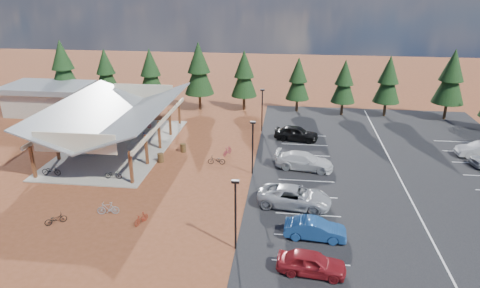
% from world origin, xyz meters
% --- Properties ---
extents(ground, '(140.00, 140.00, 0.00)m').
position_xyz_m(ground, '(0.00, 0.00, 0.00)').
color(ground, brown).
rests_on(ground, ground).
extents(asphalt_lot, '(27.00, 44.00, 0.04)m').
position_xyz_m(asphalt_lot, '(18.50, 3.00, 0.02)').
color(asphalt_lot, black).
rests_on(asphalt_lot, ground).
extents(concrete_pad, '(10.60, 18.60, 0.10)m').
position_xyz_m(concrete_pad, '(-10.00, 7.00, 0.05)').
color(concrete_pad, gray).
rests_on(concrete_pad, ground).
extents(bike_pavilion, '(11.65, 19.40, 4.97)m').
position_xyz_m(bike_pavilion, '(-10.00, 7.00, 3.82)').
color(bike_pavilion, '#4F2C16').
rests_on(bike_pavilion, concrete_pad).
extents(outbuilding, '(11.00, 7.00, 3.90)m').
position_xyz_m(outbuilding, '(-24.00, 18.00, 2.03)').
color(outbuilding, '#ADA593').
rests_on(outbuilding, ground).
extents(lamp_post_0, '(0.50, 0.25, 5.14)m').
position_xyz_m(lamp_post_0, '(5.00, -10.00, 2.98)').
color(lamp_post_0, black).
rests_on(lamp_post_0, ground).
extents(lamp_post_1, '(0.50, 0.25, 5.14)m').
position_xyz_m(lamp_post_1, '(5.00, 2.00, 2.98)').
color(lamp_post_1, black).
rests_on(lamp_post_1, ground).
extents(lamp_post_2, '(0.50, 0.25, 5.14)m').
position_xyz_m(lamp_post_2, '(5.00, 14.00, 2.98)').
color(lamp_post_2, black).
rests_on(lamp_post_2, ground).
extents(trash_bin_0, '(0.60, 0.60, 0.90)m').
position_xyz_m(trash_bin_0, '(-4.31, 3.60, 0.45)').
color(trash_bin_0, '#4D361B').
rests_on(trash_bin_0, ground).
extents(trash_bin_1, '(0.60, 0.60, 0.90)m').
position_xyz_m(trash_bin_1, '(-2.73, 6.48, 0.45)').
color(trash_bin_1, '#4D361B').
rests_on(trash_bin_1, ground).
extents(pine_0, '(4.00, 4.00, 9.32)m').
position_xyz_m(pine_0, '(-23.51, 21.88, 5.69)').
color(pine_0, '#382314').
rests_on(pine_0, ground).
extents(pine_1, '(3.44, 3.44, 8.02)m').
position_xyz_m(pine_1, '(-17.82, 22.98, 4.90)').
color(pine_1, '#382314').
rests_on(pine_1, ground).
extents(pine_2, '(3.60, 3.60, 8.39)m').
position_xyz_m(pine_2, '(-10.84, 21.65, 5.12)').
color(pine_2, '#382314').
rests_on(pine_2, ground).
extents(pine_3, '(3.99, 3.99, 9.29)m').
position_xyz_m(pine_3, '(-4.20, 22.09, 5.68)').
color(pine_3, '#382314').
rests_on(pine_3, ground).
extents(pine_4, '(3.54, 3.54, 8.24)m').
position_xyz_m(pine_4, '(1.90, 22.60, 5.03)').
color(pine_4, '#382314').
rests_on(pine_4, ground).
extents(pine_5, '(3.20, 3.20, 7.45)m').
position_xyz_m(pine_5, '(9.16, 22.67, 4.55)').
color(pine_5, '#382314').
rests_on(pine_5, ground).
extents(pine_6, '(3.18, 3.18, 7.40)m').
position_xyz_m(pine_6, '(15.12, 21.81, 4.51)').
color(pine_6, '#382314').
rests_on(pine_6, ground).
extents(pine_7, '(3.43, 3.43, 8.00)m').
position_xyz_m(pine_7, '(20.68, 21.97, 4.88)').
color(pine_7, '#382314').
rests_on(pine_7, ground).
extents(pine_8, '(3.90, 3.90, 9.08)m').
position_xyz_m(pine_8, '(28.15, 21.46, 5.54)').
color(pine_8, '#382314').
rests_on(pine_8, ground).
extents(bike_0, '(1.82, 0.66, 0.95)m').
position_xyz_m(bike_0, '(-13.35, -0.80, 0.58)').
color(bike_0, black).
rests_on(bike_0, concrete_pad).
extents(bike_1, '(1.87, 1.02, 1.08)m').
position_xyz_m(bike_1, '(-12.23, 4.08, 0.64)').
color(bike_1, gray).
rests_on(bike_1, concrete_pad).
extents(bike_2, '(1.73, 0.83, 0.87)m').
position_xyz_m(bike_2, '(-12.66, 9.57, 0.54)').
color(bike_2, navy).
rests_on(bike_2, concrete_pad).
extents(bike_3, '(1.91, 0.96, 1.10)m').
position_xyz_m(bike_3, '(-13.48, 12.77, 0.65)').
color(bike_3, maroon).
rests_on(bike_3, concrete_pad).
extents(bike_4, '(1.60, 0.56, 0.84)m').
position_xyz_m(bike_4, '(-7.41, -0.80, 0.52)').
color(bike_4, black).
rests_on(bike_4, concrete_pad).
extents(bike_5, '(1.73, 0.96, 1.00)m').
position_xyz_m(bike_5, '(-7.94, 6.31, 0.60)').
color(bike_5, gray).
rests_on(bike_5, concrete_pad).
extents(bike_6, '(1.74, 1.00, 0.87)m').
position_xyz_m(bike_6, '(-8.62, 10.17, 0.53)').
color(bike_6, navy).
rests_on(bike_6, concrete_pad).
extents(bike_7, '(1.56, 0.61, 0.91)m').
position_xyz_m(bike_7, '(-9.13, 13.23, 0.56)').
color(bike_7, maroon).
rests_on(bike_7, concrete_pad).
extents(bike_11, '(0.94, 1.52, 0.88)m').
position_xyz_m(bike_11, '(-2.38, -7.70, 0.44)').
color(bike_11, maroon).
rests_on(bike_11, ground).
extents(bike_12, '(1.58, 1.43, 0.83)m').
position_xyz_m(bike_12, '(-8.69, -8.52, 0.42)').
color(bike_12, black).
rests_on(bike_12, ground).
extents(bike_13, '(1.77, 0.81, 1.02)m').
position_xyz_m(bike_13, '(-5.38, -6.71, 0.51)').
color(bike_13, '#919499').
rests_on(bike_13, ground).
extents(bike_15, '(1.01, 1.59, 0.92)m').
position_xyz_m(bike_15, '(2.02, 6.19, 0.46)').
color(bike_15, maroon).
rests_on(bike_15, ground).
extents(bike_16, '(1.72, 0.66, 0.89)m').
position_xyz_m(bike_16, '(1.31, 3.69, 0.44)').
color(bike_16, black).
rests_on(bike_16, ground).
extents(car_0, '(4.42, 2.15, 1.45)m').
position_xyz_m(car_0, '(9.97, -12.00, 0.77)').
color(car_0, maroon).
rests_on(car_0, asphalt_lot).
extents(car_1, '(4.40, 1.80, 1.42)m').
position_xyz_m(car_1, '(10.36, -8.12, 0.75)').
color(car_1, navy).
rests_on(car_1, asphalt_lot).
extents(car_2, '(6.17, 3.45, 1.63)m').
position_xyz_m(car_2, '(8.91, -3.71, 0.86)').
color(car_2, '#A4A6AC').
rests_on(car_2, asphalt_lot).
extents(car_3, '(5.80, 3.10, 1.60)m').
position_xyz_m(car_3, '(9.82, 3.62, 0.84)').
color(car_3, silver).
rests_on(car_3, asphalt_lot).
extents(car_4, '(5.12, 2.75, 1.66)m').
position_xyz_m(car_4, '(9.07, 11.34, 0.87)').
color(car_4, black).
rests_on(car_4, asphalt_lot).
extents(car_9, '(4.68, 1.76, 1.53)m').
position_xyz_m(car_9, '(27.68, 8.73, 0.80)').
color(car_9, silver).
rests_on(car_9, asphalt_lot).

